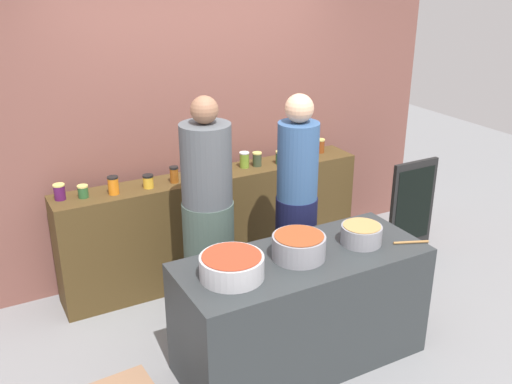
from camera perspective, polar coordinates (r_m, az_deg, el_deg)
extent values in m
plane|color=gray|center=(4.50, 2.19, -13.98)|extent=(12.00, 12.00, 0.00)
cube|color=brown|center=(5.07, -6.01, 8.87)|extent=(4.80, 0.12, 3.00)
cube|color=#4A371B|center=(5.11, -4.02, -3.19)|extent=(2.70, 0.36, 0.95)
cube|color=#2D3233|center=(4.06, 4.47, -11.44)|extent=(1.70, 0.70, 0.83)
cylinder|color=#4E164B|center=(4.61, -18.75, -0.05)|extent=(0.08, 0.08, 0.11)
cylinder|color=#D6C666|center=(4.59, -18.84, 0.65)|extent=(0.09, 0.09, 0.01)
cylinder|color=#2C5E30|center=(4.60, -16.64, -0.02)|extent=(0.08, 0.08, 0.09)
cylinder|color=#D6C666|center=(4.58, -16.70, 0.55)|extent=(0.08, 0.08, 0.01)
cylinder|color=orange|center=(4.60, -13.85, 0.58)|extent=(0.08, 0.08, 0.13)
cylinder|color=black|center=(4.57, -13.93, 1.41)|extent=(0.09, 0.09, 0.01)
cylinder|color=gold|center=(4.67, -10.55, 0.95)|extent=(0.08, 0.08, 0.09)
cylinder|color=black|center=(4.65, -10.59, 1.58)|extent=(0.09, 0.09, 0.02)
cylinder|color=#934B16|center=(4.75, -8.05, 1.62)|extent=(0.07, 0.07, 0.12)
cylinder|color=black|center=(4.72, -8.09, 2.39)|extent=(0.07, 0.07, 0.02)
cylinder|color=olive|center=(4.82, -5.31, 1.96)|extent=(0.08, 0.08, 0.10)
cylinder|color=black|center=(4.80, -5.33, 2.61)|extent=(0.09, 0.09, 0.01)
cylinder|color=#2F422C|center=(4.85, -4.14, 2.03)|extent=(0.06, 0.06, 0.09)
cylinder|color=silver|center=(4.83, -4.16, 2.60)|extent=(0.07, 0.07, 0.01)
cylinder|color=olive|center=(5.04, -1.15, 3.13)|extent=(0.08, 0.08, 0.13)
cylinder|color=silver|center=(5.02, -1.16, 3.87)|extent=(0.09, 0.09, 0.01)
cylinder|color=#37422D|center=(5.08, 0.11, 3.18)|extent=(0.08, 0.08, 0.11)
cylinder|color=#D6C666|center=(5.06, 0.11, 3.85)|extent=(0.08, 0.08, 0.01)
cylinder|color=#264D37|center=(5.14, 2.31, 3.34)|extent=(0.07, 0.07, 0.10)
cylinder|color=#D6C666|center=(5.12, 2.32, 3.97)|extent=(0.07, 0.07, 0.02)
cylinder|color=brown|center=(5.46, 6.34, 4.47)|extent=(0.08, 0.08, 0.12)
cylinder|color=#D6C666|center=(5.44, 6.37, 5.12)|extent=(0.08, 0.08, 0.01)
cylinder|color=#B7B7BC|center=(3.57, -2.39, -7.37)|extent=(0.40, 0.40, 0.14)
cylinder|color=#A03820|center=(3.54, -2.41, -6.31)|extent=(0.37, 0.37, 0.00)
cylinder|color=gray|center=(3.80, 4.22, -5.40)|extent=(0.35, 0.35, 0.15)
cylinder|color=brown|center=(3.76, 4.26, -4.30)|extent=(0.32, 0.32, 0.00)
cylinder|color=gray|center=(4.04, 10.31, -4.13)|extent=(0.28, 0.28, 0.13)
cylinder|color=#A8824A|center=(4.01, 10.38, -3.26)|extent=(0.26, 0.26, 0.00)
cylinder|color=#9E703D|center=(4.14, 14.99, -4.79)|extent=(0.23, 0.11, 0.02)
cylinder|color=#42544C|center=(4.49, -4.59, -6.78)|extent=(0.39, 0.39, 0.98)
cylinder|color=#4E5359|center=(4.17, -4.92, 2.73)|extent=(0.37, 0.37, 0.60)
sphere|color=#8C6047|center=(4.05, -5.10, 8.05)|extent=(0.20, 0.20, 0.20)
cylinder|color=#131536|center=(4.61, 3.87, -6.05)|extent=(0.32, 0.32, 0.96)
cylinder|color=#335585|center=(4.30, 4.13, 3.05)|extent=(0.31, 0.31, 0.59)
sphere|color=#D8A884|center=(4.19, 4.28, 8.21)|extent=(0.21, 0.21, 0.21)
cube|color=black|center=(5.61, 15.06, -1.59)|extent=(0.50, 0.04, 0.94)
cube|color=black|center=(5.58, 15.25, -1.23)|extent=(0.42, 0.01, 0.71)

